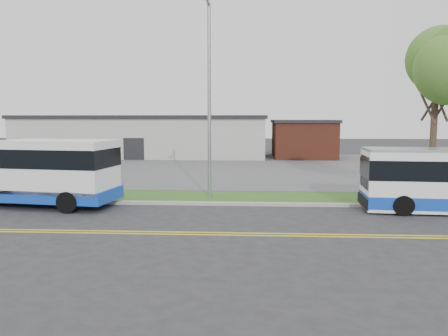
# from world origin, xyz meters

# --- Properties ---
(ground) EXTENTS (140.00, 140.00, 0.00)m
(ground) POSITION_xyz_m (0.00, 0.00, 0.00)
(ground) COLOR #28282B
(ground) RESTS_ON ground
(lane_line_north) EXTENTS (70.00, 0.12, 0.01)m
(lane_line_north) POSITION_xyz_m (0.00, -3.85, 0.01)
(lane_line_north) COLOR gold
(lane_line_north) RESTS_ON ground
(lane_line_south) EXTENTS (70.00, 0.12, 0.01)m
(lane_line_south) POSITION_xyz_m (0.00, -4.15, 0.01)
(lane_line_south) COLOR gold
(lane_line_south) RESTS_ON ground
(curb) EXTENTS (80.00, 0.30, 0.15)m
(curb) POSITION_xyz_m (0.00, 1.10, 0.07)
(curb) COLOR #9E9B93
(curb) RESTS_ON ground
(verge) EXTENTS (80.00, 3.30, 0.10)m
(verge) POSITION_xyz_m (0.00, 2.90, 0.05)
(verge) COLOR #29501A
(verge) RESTS_ON ground
(parking_lot) EXTENTS (80.00, 25.00, 0.10)m
(parking_lot) POSITION_xyz_m (0.00, 17.00, 0.05)
(parking_lot) COLOR #4C4C4F
(parking_lot) RESTS_ON ground
(commercial_building) EXTENTS (25.40, 10.40, 4.35)m
(commercial_building) POSITION_xyz_m (-6.00, 27.00, 2.18)
(commercial_building) COLOR #9E9E99
(commercial_building) RESTS_ON ground
(brick_wing) EXTENTS (6.30, 7.30, 3.90)m
(brick_wing) POSITION_xyz_m (10.50, 26.00, 1.96)
(brick_wing) COLOR brown
(brick_wing) RESTS_ON ground
(tree_east) EXTENTS (5.20, 5.20, 8.33)m
(tree_east) POSITION_xyz_m (14.00, 3.00, 6.20)
(tree_east) COLOR #34251C
(tree_east) RESTS_ON verge
(streetlight_near) EXTENTS (0.35, 1.53, 9.50)m
(streetlight_near) POSITION_xyz_m (3.00, 2.73, 5.23)
(streetlight_near) COLOR gray
(streetlight_near) RESTS_ON verge
(shuttle_bus) EXTENTS (8.25, 3.67, 3.06)m
(shuttle_bus) POSITION_xyz_m (-4.48, 0.49, 1.64)
(shuttle_bus) COLOR #0F3DAB
(shuttle_bus) RESTS_ON ground
(pedestrian) EXTENTS (0.78, 0.61, 1.89)m
(pedestrian) POSITION_xyz_m (-5.08, 2.14, 1.05)
(pedestrian) COLOR black
(pedestrian) RESTS_ON verge
(parked_car_a) EXTENTS (1.80, 4.55, 1.47)m
(parked_car_a) POSITION_xyz_m (-6.37, 13.10, 0.84)
(parked_car_a) COLOR silver
(parked_car_a) RESTS_ON parking_lot
(parked_car_b) EXTENTS (2.19, 4.99, 1.43)m
(parked_car_b) POSITION_xyz_m (-11.12, 14.96, 0.81)
(parked_car_b) COLOR silver
(parked_car_b) RESTS_ON parking_lot
(grocery_bag_left) EXTENTS (0.32, 0.32, 0.32)m
(grocery_bag_left) POSITION_xyz_m (-5.38, 1.89, 0.26)
(grocery_bag_left) COLOR white
(grocery_bag_left) RESTS_ON verge
(grocery_bag_right) EXTENTS (0.32, 0.32, 0.32)m
(grocery_bag_right) POSITION_xyz_m (-4.78, 2.39, 0.26)
(grocery_bag_right) COLOR white
(grocery_bag_right) RESTS_ON verge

